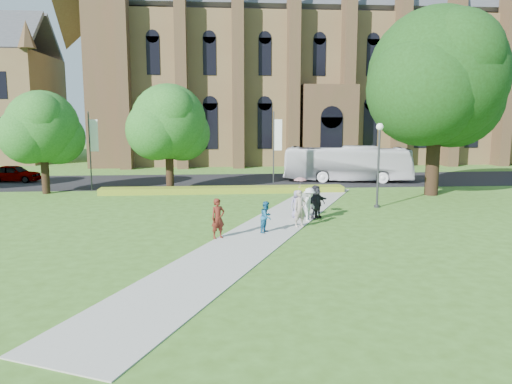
{
  "coord_description": "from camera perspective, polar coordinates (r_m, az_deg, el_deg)",
  "views": [
    {
      "loc": [
        -2.61,
        -23.48,
        5.73
      ],
      "look_at": [
        -0.39,
        3.11,
        1.6
      ],
      "focal_mm": 35.0,
      "sensor_mm": 36.0,
      "label": 1
    }
  ],
  "objects": [
    {
      "name": "car_0",
      "position": [
        47.8,
        -25.87,
        1.94
      ],
      "size": [
        4.55,
        2.47,
        1.47
      ],
      "primitive_type": "imported",
      "rotation": [
        0.0,
        0.0,
        1.39
      ],
      "color": "gray",
      "rests_on": "road"
    },
    {
      "name": "large_tree",
      "position": [
        37.94,
        20.0,
        12.26
      ],
      "size": [
        9.6,
        9.6,
        13.2
      ],
      "color": "#332114",
      "rests_on": "ground"
    },
    {
      "name": "streetlamp",
      "position": [
        31.74,
        13.85,
        4.14
      ],
      "size": [
        0.44,
        0.44,
        5.24
      ],
      "color": "#38383D",
      "rests_on": "ground"
    },
    {
      "name": "pedestrian_3",
      "position": [
        28.08,
        7.06,
        -1.32
      ],
      "size": [
        1.0,
        0.7,
        1.58
      ],
      "primitive_type": "imported",
      "rotation": [
        0.0,
        0.0,
        0.37
      ],
      "color": "black",
      "rests_on": "footpath"
    },
    {
      "name": "parasol",
      "position": [
        27.77,
        5.06,
        0.87
      ],
      "size": [
        0.87,
        0.87,
        0.63
      ],
      "primitive_type": "imported",
      "rotation": [
        0.0,
        0.0,
        -0.25
      ],
      "color": "#E8A7A4",
      "rests_on": "pedestrian_4"
    },
    {
      "name": "banner_pole_1",
      "position": [
        39.85,
        -18.3,
        4.98
      ],
      "size": [
        0.7,
        0.1,
        6.0
      ],
      "color": "#38383D",
      "rests_on": "ground"
    },
    {
      "name": "pedestrian_2",
      "position": [
        27.02,
        6.12,
        -1.43
      ],
      "size": [
        1.2,
        1.36,
        1.83
      ],
      "primitive_type": "imported",
      "rotation": [
        0.0,
        0.0,
        1.01
      ],
      "color": "silver",
      "rests_on": "footpath"
    },
    {
      "name": "ground",
      "position": [
        24.31,
        1.53,
        -4.84
      ],
      "size": [
        160.0,
        160.0,
        0.0
      ],
      "primitive_type": "plane",
      "color": "#3D621D",
      "rests_on": "ground"
    },
    {
      "name": "road",
      "position": [
        43.93,
        -1.33,
        1.31
      ],
      "size": [
        160.0,
        10.0,
        0.02
      ],
      "primitive_type": "cube",
      "color": "black",
      "rests_on": "ground"
    },
    {
      "name": "banner_pole_0",
      "position": [
        39.04,
        2.19,
        5.35
      ],
      "size": [
        0.7,
        0.1,
        6.0
      ],
      "color": "#38383D",
      "rests_on": "ground"
    },
    {
      "name": "tour_coach",
      "position": [
        44.0,
        10.39,
        3.2
      ],
      "size": [
        11.29,
        4.65,
        3.06
      ],
      "primitive_type": "imported",
      "rotation": [
        0.0,
        0.0,
        1.38
      ],
      "color": "silver",
      "rests_on": "road"
    },
    {
      "name": "pedestrian_5",
      "position": [
        27.9,
        6.85,
        -1.09
      ],
      "size": [
        1.52,
        1.68,
        1.86
      ],
      "primitive_type": "imported",
      "rotation": [
        0.0,
        0.0,
        0.88
      ],
      "color": "#232128",
      "rests_on": "footpath"
    },
    {
      "name": "pedestrian_1",
      "position": [
        24.35,
        1.19,
        -2.86
      ],
      "size": [
        0.89,
        0.95,
        1.54
      ],
      "primitive_type": "imported",
      "rotation": [
        0.0,
        0.0,
        1.01
      ],
      "color": "#1A5A83",
      "rests_on": "footpath"
    },
    {
      "name": "footpath",
      "position": [
        25.27,
        1.28,
        -4.26
      ],
      "size": [
        15.58,
        28.54,
        0.04
      ],
      "primitive_type": "cube",
      "rotation": [
        0.0,
        0.0,
        -0.44
      ],
      "color": "#B2B2A8",
      "rests_on": "ground"
    },
    {
      "name": "street_tree_1",
      "position": [
        38.14,
        -9.97,
        7.9
      ],
      "size": [
        5.6,
        5.6,
        8.05
      ],
      "color": "#332114",
      "rests_on": "ground"
    },
    {
      "name": "cathedral",
      "position": [
        64.87,
        6.7,
        15.16
      ],
      "size": [
        52.6,
        18.25,
        28.0
      ],
      "color": "brown",
      "rests_on": "ground"
    },
    {
      "name": "flower_hedge",
      "position": [
        37.1,
        -3.78,
        0.24
      ],
      "size": [
        18.0,
        1.4,
        0.45
      ],
      "primitive_type": "cube",
      "color": "#AAA822",
      "rests_on": "ground"
    },
    {
      "name": "street_tree_0",
      "position": [
        39.49,
        -23.24,
        6.85
      ],
      "size": [
        5.2,
        5.2,
        7.5
      ],
      "color": "#332114",
      "rests_on": "ground"
    },
    {
      "name": "pedestrian_6",
      "position": [
        25.63,
        5.04,
        -1.9
      ],
      "size": [
        0.81,
        0.68,
        1.9
      ],
      "primitive_type": "imported",
      "rotation": [
        0.0,
        0.0,
        0.38
      ],
      "color": "gray",
      "rests_on": "footpath"
    },
    {
      "name": "pedestrian_4",
      "position": [
        27.82,
        4.7,
        -1.4
      ],
      "size": [
        0.86,
        0.66,
        1.56
      ],
      "primitive_type": "imported",
      "rotation": [
        0.0,
        0.0,
        0.24
      ],
      "color": "slate",
      "rests_on": "footpath"
    },
    {
      "name": "pedestrian_0",
      "position": [
        23.24,
        -4.37,
        -3.03
      ],
      "size": [
        0.81,
        0.71,
        1.87
      ],
      "primitive_type": "imported",
      "rotation": [
        0.0,
        0.0,
        0.47
      ],
      "color": "#531C13",
      "rests_on": "footpath"
    }
  ]
}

